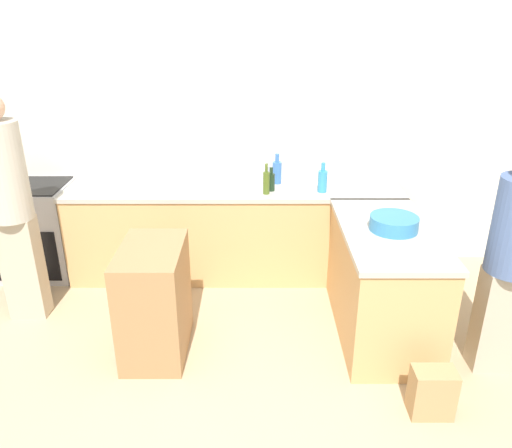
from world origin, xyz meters
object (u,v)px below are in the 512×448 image
at_px(wine_bottle_dark, 273,181).
at_px(vinegar_bottle_clear, 267,173).
at_px(range_oven, 37,229).
at_px(water_bottle_blue, 279,172).
at_px(mixing_bowl, 396,223).
at_px(dish_soap_bottle, 324,180).
at_px(paper_bag, 434,393).
at_px(person_by_range, 12,203).
at_px(olive_oil_bottle, 268,182).
at_px(island_table, 156,300).

bearing_deg(wine_bottle_dark, vinegar_bottle_clear, 99.61).
xyz_separation_m(range_oven, water_bottle_blue, (2.32, 0.10, 0.55)).
xyz_separation_m(range_oven, mixing_bowl, (3.15, -0.99, 0.49)).
distance_m(dish_soap_bottle, paper_bag, 2.02).
height_order(vinegar_bottle_clear, paper_bag, vinegar_bottle_clear).
distance_m(person_by_range, paper_bag, 3.35).
relative_size(water_bottle_blue, olive_oil_bottle, 1.03).
relative_size(dish_soap_bottle, person_by_range, 0.15).
distance_m(mixing_bowl, olive_oil_bottle, 1.23).
bearing_deg(wine_bottle_dark, paper_bag, -61.46).
bearing_deg(range_oven, dish_soap_bottle, -3.01).
relative_size(water_bottle_blue, vinegar_bottle_clear, 1.29).
distance_m(island_table, paper_bag, 2.00).
bearing_deg(paper_bag, island_table, 160.14).
bearing_deg(person_by_range, vinegar_bottle_clear, 24.33).
xyz_separation_m(range_oven, island_table, (1.38, -1.24, -0.02)).
bearing_deg(island_table, range_oven, 138.07).
relative_size(island_table, wine_bottle_dark, 3.92).
height_order(person_by_range, paper_bag, person_by_range).
height_order(water_bottle_blue, paper_bag, water_bottle_blue).
bearing_deg(vinegar_bottle_clear, range_oven, -176.28).
bearing_deg(mixing_bowl, dish_soap_bottle, 116.63).
height_order(water_bottle_blue, wine_bottle_dark, water_bottle_blue).
height_order(dish_soap_bottle, paper_bag, dish_soap_bottle).
bearing_deg(dish_soap_bottle, island_table, -140.79).
height_order(wine_bottle_dark, person_by_range, person_by_range).
distance_m(olive_oil_bottle, vinegar_bottle_clear, 0.34).
height_order(wine_bottle_dark, olive_oil_bottle, olive_oil_bottle).
bearing_deg(paper_bag, range_oven, 149.48).
bearing_deg(mixing_bowl, water_bottle_blue, 126.98).
height_order(island_table, mixing_bowl, mixing_bowl).
relative_size(island_table, person_by_range, 0.46).
bearing_deg(island_table, dish_soap_bottle, 39.21).
distance_m(vinegar_bottle_clear, paper_bag, 2.43).
xyz_separation_m(olive_oil_bottle, person_by_range, (-2.01, -0.57, 0.01)).
bearing_deg(island_table, vinegar_bottle_clear, 58.69).
xyz_separation_m(water_bottle_blue, wine_bottle_dark, (-0.06, -0.21, -0.03)).
relative_size(island_table, mixing_bowl, 2.38).
xyz_separation_m(wine_bottle_dark, paper_bag, (0.98, -1.80, -0.81)).
relative_size(mixing_bowl, vinegar_bottle_clear, 1.62).
bearing_deg(person_by_range, paper_bag, -20.74).
relative_size(wine_bottle_dark, person_by_range, 0.12).
distance_m(island_table, wine_bottle_dark, 1.53).
xyz_separation_m(mixing_bowl, dish_soap_bottle, (-0.43, 0.85, 0.05)).
bearing_deg(island_table, mixing_bowl, 7.84).
bearing_deg(person_by_range, wine_bottle_dark, 17.63).
bearing_deg(water_bottle_blue, vinegar_bottle_clear, 157.35).
bearing_deg(dish_soap_bottle, paper_bag, -73.61).
xyz_separation_m(dish_soap_bottle, vinegar_bottle_clear, (-0.50, 0.29, -0.02)).
relative_size(wine_bottle_dark, vinegar_bottle_clear, 0.98).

